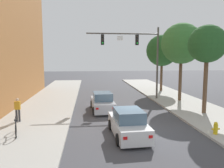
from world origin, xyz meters
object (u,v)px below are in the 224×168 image
Objects in this scene: bicycle_leaning at (16,128)px; street_tree_nearest at (207,45)px; traffic_signal_mast at (137,49)px; car_following_white at (128,124)px; street_tree_second at (182,44)px; street_tree_third at (162,51)px; pedestrian_sidewalk_left_walker at (18,109)px; fire_hydrant at (216,128)px; car_lead_silver at (102,102)px.

street_tree_nearest is (13.29, 3.69, 4.98)m from bicycle_leaning.
car_following_white is (-2.90, -10.72, -4.67)m from traffic_signal_mast.
street_tree_second is (13.48, 8.90, 5.35)m from bicycle_leaning.
street_tree_third is at bearing 65.33° from car_following_white.
car_following_white is 0.55× the size of street_tree_second.
traffic_signal_mast is 6.82m from street_tree_third.
fire_hydrant is (12.07, -3.85, -0.56)m from pedestrian_sidewalk_left_walker.
traffic_signal_mast is 12.52m from fire_hydrant.
car_lead_silver is 1.00× the size of car_following_white.
car_following_white reaches higher than fire_hydrant.
traffic_signal_mast reaches higher than street_tree_nearest.
bicycle_leaning is at bearing -164.49° from street_tree_nearest.
traffic_signal_mast is at bearing 36.85° from pedestrian_sidewalk_left_walker.
car_following_white is 0.59× the size of street_tree_third.
traffic_signal_mast is at bearing 121.48° from street_tree_nearest.
street_tree_third reaches higher than car_following_white.
car_lead_silver is (-3.97, -4.41, -4.67)m from traffic_signal_mast.
bicycle_leaning is 2.38× the size of fire_hydrant.
traffic_signal_mast is at bearing 74.88° from car_following_white.
traffic_signal_mast is 1.75× the size of car_lead_silver.
car_lead_silver is at bearing -131.10° from street_tree_third.
bicycle_leaning is at bearing -131.61° from street_tree_third.
pedestrian_sidewalk_left_walker is 2.88m from bicycle_leaning.
car_following_white is at bearing -4.45° from bicycle_leaning.
bicycle_leaning is at bearing -132.45° from car_lead_silver.
car_following_white is at bearing -80.32° from car_lead_silver.
bicycle_leaning is at bearing -75.69° from pedestrian_sidewalk_left_walker.
street_tree_second reaches higher than car_following_white.
car_lead_silver is 13.58m from street_tree_third.
traffic_signal_mast is 4.42× the size of bicycle_leaning.
traffic_signal_mast is 14.64m from bicycle_leaning.
street_tree_nearest is 0.88× the size of street_tree_second.
pedestrian_sidewalk_left_walker reaches higher than car_following_white.
fire_hydrant is at bearing -101.87° from street_tree_second.
car_lead_silver is at bearing -131.98° from traffic_signal_mast.
street_tree_third is (4.42, 5.20, -0.00)m from traffic_signal_mast.
street_tree_third is at bearing 41.37° from pedestrian_sidewalk_left_walker.
car_lead_silver is 0.63× the size of street_tree_nearest.
fire_hydrant is at bearing -111.74° from street_tree_nearest.
car_lead_silver is 2.63× the size of pedestrian_sidewalk_left_walker.
car_lead_silver is 9.20m from fire_hydrant.
car_lead_silver is at bearing 131.20° from fire_hydrant.
bicycle_leaning is at bearing 175.55° from car_following_white.
street_tree_third is at bearing 88.05° from street_tree_second.
car_lead_silver is 10.14m from street_tree_second.
street_tree_nearest reaches higher than pedestrian_sidewalk_left_walker.
street_tree_third reaches higher than bicycle_leaning.
car_lead_silver is at bearing 27.03° from pedestrian_sidewalk_left_walker.
fire_hydrant is 0.10× the size of street_tree_third.
street_tree_nearest is (13.99, 0.95, 4.45)m from pedestrian_sidewalk_left_walker.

